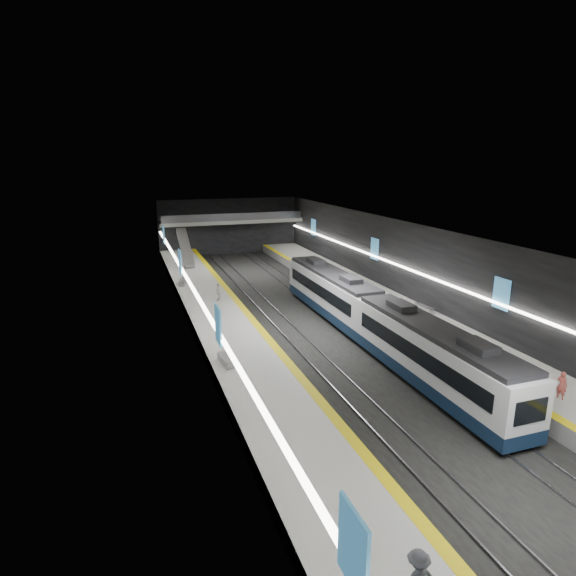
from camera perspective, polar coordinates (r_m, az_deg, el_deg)
name	(u,v)px	position (r m, az deg, el deg)	size (l,w,h in m)	color
ground	(323,333)	(38.99, 4.19, -5.31)	(70.00, 70.00, 0.00)	black
ceiling	(325,234)	(36.96, 4.43, 6.39)	(20.00, 70.00, 0.04)	beige
wall_left	(196,296)	(35.17, -10.85, -0.98)	(0.04, 70.00, 8.00)	black
wall_right	(433,275)	(42.63, 16.77, 1.48)	(0.04, 70.00, 8.00)	black
wall_back	(229,226)	(70.70, -6.98, 7.25)	(20.00, 0.04, 8.00)	black
platform_left	(232,338)	(36.68, -6.70, -5.89)	(5.00, 70.00, 1.00)	slate
tile_surface_left	(231,332)	(36.50, -6.72, -5.15)	(5.00, 70.00, 0.02)	#A2A29D
tactile_strip_left	(260,328)	(36.98, -3.38, -4.77)	(0.60, 70.00, 0.02)	yellow
platform_right	(404,317)	(42.20, 13.64, -3.38)	(5.00, 70.00, 1.00)	slate
tile_surface_right	(405,311)	(42.04, 13.68, -2.72)	(5.00, 70.00, 0.02)	#A2A29D
tactile_strip_right	(382,314)	(40.93, 11.07, -3.05)	(0.60, 70.00, 0.02)	yellow
rails	(323,332)	(38.97, 4.19, -5.23)	(6.52, 70.00, 0.12)	gray
train	(372,316)	(36.44, 9.98, -3.33)	(2.69, 30.04, 3.60)	#10233D
ad_posters	(319,276)	(38.54, 3.74, 1.46)	(19.94, 53.50, 2.20)	teal
cove_light_left	(199,299)	(35.25, -10.52, -1.26)	(0.25, 68.60, 0.12)	white
cove_light_right	(430,278)	(42.56, 16.53, 1.20)	(0.25, 68.60, 0.12)	white
mezzanine_bridge	(232,221)	(68.56, -6.64, 7.89)	(20.00, 3.00, 1.50)	gray
escalator	(185,248)	(60.89, -12.08, 4.70)	(1.20, 8.00, 0.60)	#99999E
bench_left_near	(226,360)	(31.02, -7.38, -8.50)	(0.52, 1.88, 0.46)	#99999E
bench_left_far	(182,282)	(50.69, -12.40, 0.70)	(0.57, 2.06, 0.50)	#99999E
bench_right_far	(424,309)	(42.38, 15.86, -2.40)	(0.56, 2.00, 0.49)	#99999E
passenger_right_a	(562,385)	(30.24, 29.70, -9.99)	(0.57, 0.38, 1.57)	#C7524A
passenger_left_a	(218,292)	(44.34, -8.26, -0.44)	(0.94, 0.39, 1.61)	beige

